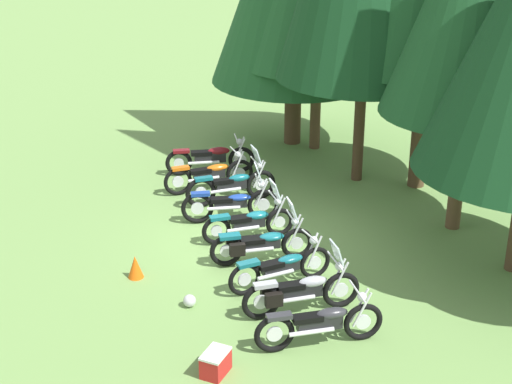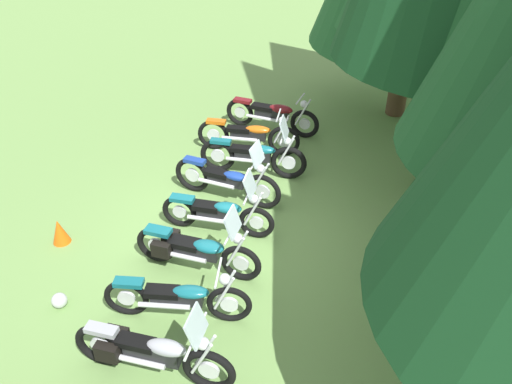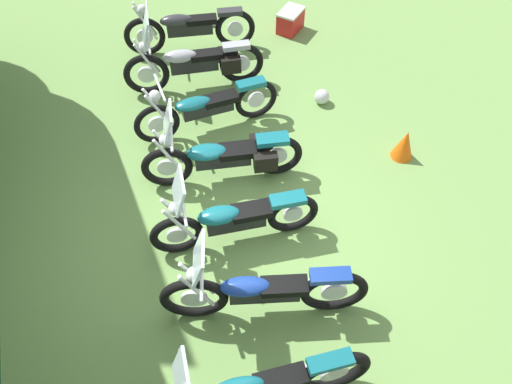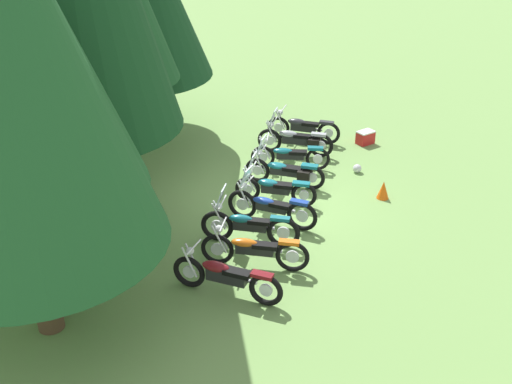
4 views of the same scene
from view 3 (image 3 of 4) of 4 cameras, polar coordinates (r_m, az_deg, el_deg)
name	(u,v)px [view 3 (image 3 of 4)]	position (r m, az deg, el deg)	size (l,w,h in m)	color
ground_plane	(230,239)	(6.34, -3.07, -5.54)	(80.00, 80.00, 0.00)	#6B934C
motorcycle_3	(262,291)	(5.42, 0.69, -11.50)	(1.08, 2.17, 1.39)	black
motorcycle_4	(233,219)	(5.97, -2.72, -3.16)	(0.78, 2.10, 1.34)	black
motorcycle_5	(225,156)	(6.66, -3.67, 4.24)	(0.97, 2.16, 1.36)	black
motorcycle_6	(206,107)	(7.45, -5.83, 9.84)	(0.62, 2.25, 1.00)	black
motorcycle_7	(195,63)	(8.25, -7.10, 14.73)	(0.94, 2.26, 1.38)	black
motorcycle_8	(189,28)	(9.17, -7.88, 18.47)	(0.95, 2.27, 1.01)	black
picnic_cooler	(290,20)	(9.80, 4.05, 19.38)	(0.60, 0.64, 0.41)	red
traffic_cone	(405,144)	(7.42, 16.98, 5.35)	(0.32, 0.32, 0.48)	#EA590F
dropped_helmet	(322,97)	(8.15, 7.71, 10.98)	(0.25, 0.25, 0.25)	silver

